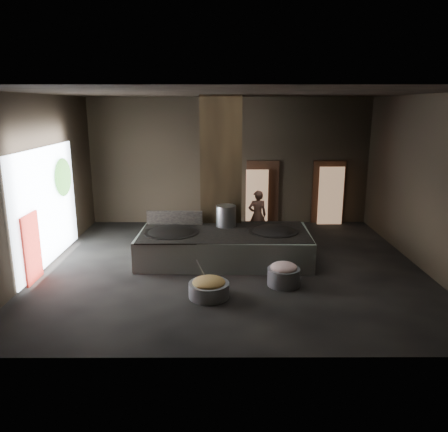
{
  "coord_description": "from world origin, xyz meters",
  "views": [
    {
      "loc": [
        -0.26,
        -11.16,
        4.2
      ],
      "look_at": [
        -0.22,
        0.48,
        1.25
      ],
      "focal_mm": 35.0,
      "sensor_mm": 36.0,
      "label": 1
    }
  ],
  "objects_px": {
    "stock_pot": "(226,216)",
    "veg_basin": "(209,290)",
    "hearth_platform": "(224,246)",
    "cook": "(257,216)",
    "meat_basin": "(284,277)",
    "wok_left": "(172,235)",
    "wok_right": "(273,234)"
  },
  "relations": [
    {
      "from": "cook",
      "to": "meat_basin",
      "type": "xyz_separation_m",
      "value": [
        0.36,
        -3.64,
        -0.6
      ]
    },
    {
      "from": "stock_pot",
      "to": "cook",
      "type": "xyz_separation_m",
      "value": [
        1.01,
        1.32,
        -0.32
      ]
    },
    {
      "from": "veg_basin",
      "to": "cook",
      "type": "bearing_deg",
      "value": 71.79
    },
    {
      "from": "hearth_platform",
      "to": "wok_left",
      "type": "xyz_separation_m",
      "value": [
        -1.45,
        -0.05,
        0.34
      ]
    },
    {
      "from": "cook",
      "to": "veg_basin",
      "type": "xyz_separation_m",
      "value": [
        -1.42,
        -4.3,
        -0.64
      ]
    },
    {
      "from": "cook",
      "to": "meat_basin",
      "type": "distance_m",
      "value": 3.71
    },
    {
      "from": "wok_left",
      "to": "wok_right",
      "type": "distance_m",
      "value": 2.8
    },
    {
      "from": "stock_pot",
      "to": "cook",
      "type": "height_order",
      "value": "cook"
    },
    {
      "from": "hearth_platform",
      "to": "stock_pot",
      "type": "relative_size",
      "value": 7.67
    },
    {
      "from": "hearth_platform",
      "to": "stock_pot",
      "type": "xyz_separation_m",
      "value": [
        0.05,
        0.55,
        0.72
      ]
    },
    {
      "from": "hearth_platform",
      "to": "stock_pot",
      "type": "height_order",
      "value": "stock_pot"
    },
    {
      "from": "hearth_platform",
      "to": "veg_basin",
      "type": "xyz_separation_m",
      "value": [
        -0.36,
        -2.44,
        -0.24
      ]
    },
    {
      "from": "wok_right",
      "to": "veg_basin",
      "type": "distance_m",
      "value": 3.07
    },
    {
      "from": "stock_pot",
      "to": "cook",
      "type": "relative_size",
      "value": 0.37
    },
    {
      "from": "hearth_platform",
      "to": "cook",
      "type": "xyz_separation_m",
      "value": [
        1.06,
        1.87,
        0.41
      ]
    },
    {
      "from": "stock_pot",
      "to": "meat_basin",
      "type": "height_order",
      "value": "stock_pot"
    },
    {
      "from": "veg_basin",
      "to": "wok_left",
      "type": "bearing_deg",
      "value": 114.62
    },
    {
      "from": "hearth_platform",
      "to": "veg_basin",
      "type": "relative_size",
      "value": 5.11
    },
    {
      "from": "veg_basin",
      "to": "meat_basin",
      "type": "relative_size",
      "value": 1.18
    },
    {
      "from": "hearth_platform",
      "to": "wok_left",
      "type": "relative_size",
      "value": 3.17
    },
    {
      "from": "wok_left",
      "to": "cook",
      "type": "bearing_deg",
      "value": 37.36
    },
    {
      "from": "wok_right",
      "to": "meat_basin",
      "type": "distance_m",
      "value": 1.9
    },
    {
      "from": "veg_basin",
      "to": "hearth_platform",
      "type": "bearing_deg",
      "value": 81.69
    },
    {
      "from": "wok_right",
      "to": "meat_basin",
      "type": "xyz_separation_m",
      "value": [
        0.07,
        -1.82,
        -0.54
      ]
    },
    {
      "from": "wok_right",
      "to": "cook",
      "type": "bearing_deg",
      "value": 99.1
    },
    {
      "from": "hearth_platform",
      "to": "wok_right",
      "type": "xyz_separation_m",
      "value": [
        1.35,
        0.05,
        0.34
      ]
    },
    {
      "from": "wok_left",
      "to": "stock_pot",
      "type": "bearing_deg",
      "value": 21.8
    },
    {
      "from": "stock_pot",
      "to": "veg_basin",
      "type": "bearing_deg",
      "value": -97.74
    },
    {
      "from": "wok_left",
      "to": "meat_basin",
      "type": "relative_size",
      "value": 1.9
    },
    {
      "from": "stock_pot",
      "to": "wok_left",
      "type": "bearing_deg",
      "value": -158.2
    },
    {
      "from": "hearth_platform",
      "to": "meat_basin",
      "type": "distance_m",
      "value": 2.28
    },
    {
      "from": "cook",
      "to": "veg_basin",
      "type": "distance_m",
      "value": 4.58
    }
  ]
}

